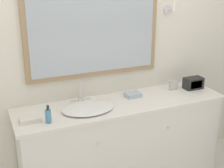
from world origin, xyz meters
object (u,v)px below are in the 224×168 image
soap_bottle (48,116)px  sink_basin (87,107)px  picture_frame (173,85)px  appliance_box (193,83)px

soap_bottle → sink_basin: bearing=17.7°
sink_basin → soap_bottle: 0.40m
soap_bottle → picture_frame: size_ratio=1.43×
sink_basin → picture_frame: bearing=6.4°
sink_basin → picture_frame: (0.99, 0.11, 0.03)m
sink_basin → picture_frame: sink_basin is taller
appliance_box → sink_basin: bearing=-177.0°
sink_basin → appliance_box: (1.20, 0.06, 0.04)m
appliance_box → picture_frame: size_ratio=1.83×
sink_basin → picture_frame: size_ratio=4.39×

